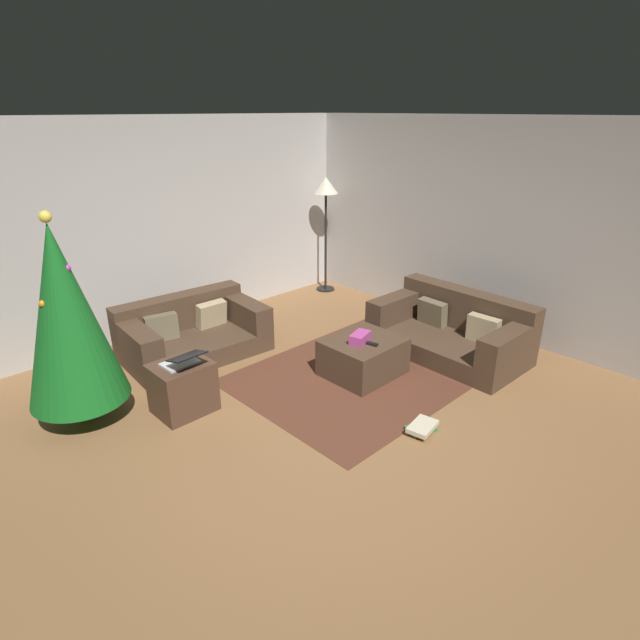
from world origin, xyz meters
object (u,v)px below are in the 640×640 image
object	(u,v)px
couch_right	(453,330)
laptop	(183,361)
tv_remote	(371,344)
side_table	(183,388)
book_stack	(422,427)
couch_left	(191,332)
gift_box	(360,338)
ottoman	(363,357)
corner_lamp	(326,194)
christmas_tree	(65,316)

from	to	relation	value
couch_right	laptop	world-z (taller)	couch_right
tv_remote	side_table	size ratio (longest dim) A/B	0.31
couch_right	book_stack	world-z (taller)	couch_right
side_table	tv_remote	bearing A→B (deg)	-25.13
couch_left	gift_box	xyz separation A→B (m)	(0.96, -1.77, 0.20)
couch_left	couch_right	world-z (taller)	couch_right
laptop	side_table	bearing A→B (deg)	91.77
laptop	couch_left	bearing A→B (deg)	57.15
book_stack	couch_left	bearing A→B (deg)	101.90
couch_left	side_table	distance (m)	1.29
gift_box	side_table	xyz separation A→B (m)	(-1.69, 0.70, -0.21)
ottoman	corner_lamp	size ratio (longest dim) A/B	0.45
gift_box	side_table	bearing A→B (deg)	157.39
couch_right	corner_lamp	size ratio (longest dim) A/B	1.01
couch_left	tv_remote	distance (m)	2.14
gift_box	couch_left	bearing A→B (deg)	118.48
couch_left	ottoman	world-z (taller)	couch_left
tv_remote	ottoman	bearing A→B (deg)	62.03
book_stack	corner_lamp	bearing A→B (deg)	57.84
corner_lamp	ottoman	bearing A→B (deg)	-126.41
ottoman	gift_box	xyz separation A→B (m)	(-0.08, -0.02, 0.25)
christmas_tree	side_table	distance (m)	1.19
gift_box	corner_lamp	size ratio (longest dim) A/B	0.14
couch_right	tv_remote	distance (m)	1.24
couch_left	corner_lamp	distance (m)	3.02
couch_right	book_stack	size ratio (longest dim) A/B	5.46
book_stack	corner_lamp	distance (m)	4.21
couch_right	laptop	xyz separation A→B (m)	(-2.94, 0.99, 0.28)
side_table	couch_right	bearing A→B (deg)	-19.61
ottoman	tv_remote	distance (m)	0.25
christmas_tree	laptop	world-z (taller)	christmas_tree
christmas_tree	corner_lamp	xyz separation A→B (m)	(4.17, 1.06, 0.46)
tv_remote	corner_lamp	world-z (taller)	corner_lamp
couch_left	ottoman	size ratio (longest dim) A/B	2.12
laptop	book_stack	xyz separation A→B (m)	(1.32, -1.72, -0.50)
tv_remote	laptop	bearing A→B (deg)	143.77
laptop	couch_right	bearing A→B (deg)	-18.70
ottoman	side_table	world-z (taller)	side_table
tv_remote	christmas_tree	world-z (taller)	christmas_tree
christmas_tree	book_stack	xyz separation A→B (m)	(2.06, -2.29, -0.98)
tv_remote	christmas_tree	xyz separation A→B (m)	(-2.47, 1.33, 0.62)
tv_remote	gift_box	bearing A→B (deg)	98.67
ottoman	laptop	xyz separation A→B (m)	(-1.76, 0.63, 0.35)
tv_remote	book_stack	distance (m)	1.11
couch_right	book_stack	distance (m)	1.78
couch_left	book_stack	size ratio (longest dim) A/B	5.12
ottoman	tv_remote	size ratio (longest dim) A/B	4.85
couch_right	book_stack	xyz separation A→B (m)	(-1.61, -0.73, -0.22)
couch_left	laptop	world-z (taller)	laptop
ottoman	book_stack	size ratio (longest dim) A/B	2.42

